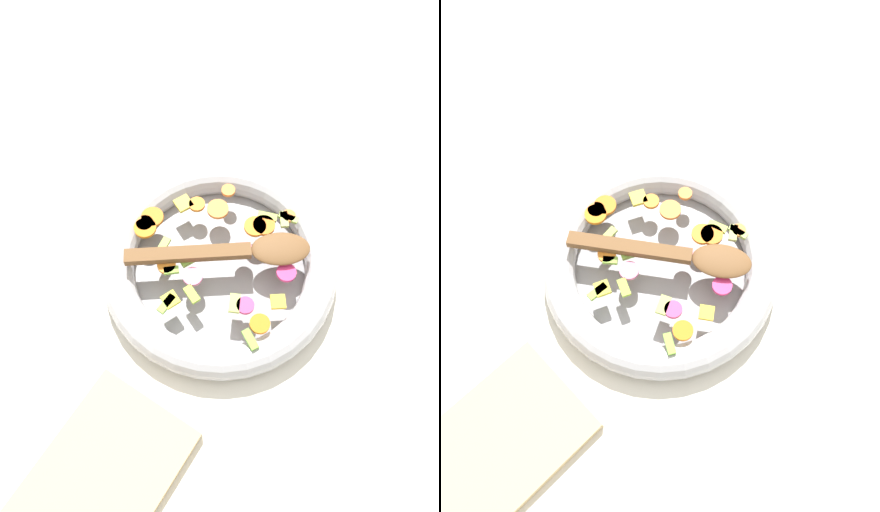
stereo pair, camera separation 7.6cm
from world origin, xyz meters
TOP-DOWN VIEW (x-y plane):
  - ground_plane at (0.00, 0.00)m, footprint 4.00×4.00m
  - skillet at (0.00, 0.00)m, footprint 0.37×0.37m
  - chopped_vegetables at (0.01, 0.01)m, footprint 0.25×0.28m
  - wooden_spoon at (0.02, -0.02)m, footprint 0.20×0.25m
  - cutting_board at (-0.37, -0.03)m, footprint 0.29×0.17m

SIDE VIEW (x-z plane):
  - ground_plane at x=0.00m, z-range 0.00..0.00m
  - cutting_board at x=-0.37m, z-range 0.00..0.02m
  - skillet at x=0.00m, z-range 0.00..0.05m
  - chopped_vegetables at x=0.01m, z-range 0.05..0.06m
  - wooden_spoon at x=0.02m, z-range 0.06..0.07m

